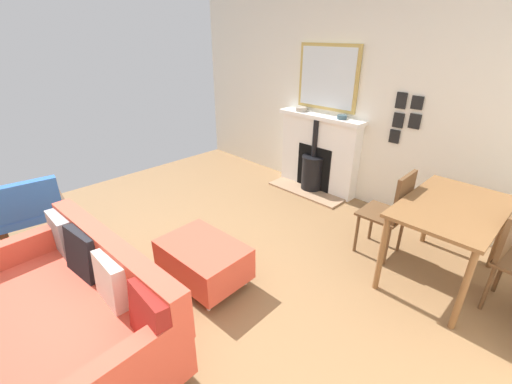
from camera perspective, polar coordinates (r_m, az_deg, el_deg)
The scene contains 12 objects.
ground_plane at distance 3.33m, azimuth -16.60°, elevation -14.53°, with size 5.80×5.25×0.01m, color olive.
wall_left at distance 4.67m, azimuth 14.68°, elevation 15.90°, with size 0.12×5.25×2.73m, color silver.
fireplace at distance 4.85m, azimuth 10.19°, elevation 5.75°, with size 0.50×1.26×1.07m.
mirror_over_mantel at distance 4.69m, azimuth 11.93°, elevation 18.30°, with size 0.04×0.88×0.81m.
mantel_bowl_near at distance 4.87m, azimuth 7.59°, elevation 13.67°, with size 0.15×0.15×0.06m.
mantel_bowl_far at distance 4.51m, azimuth 14.26°, elevation 12.15°, with size 0.12×0.12×0.05m.
sofa at distance 2.79m, azimuth -28.14°, elevation -16.90°, with size 0.99×1.76×0.76m.
ottoman at distance 3.11m, azimuth -8.83°, elevation -11.08°, with size 0.57×0.79×0.39m.
armchair_accent at distance 4.11m, azimuth -34.09°, elevation -2.36°, with size 0.74×0.66×0.80m.
dining_table at distance 3.34m, azimuth 29.97°, elevation -3.44°, with size 1.16×0.73×0.76m.
dining_chair_near_fireplace at distance 3.52m, azimuth 21.92°, elevation -2.62°, with size 0.41×0.41×0.91m.
photo_gallery_row at distance 4.26m, azimuth 23.74°, elevation 11.56°, with size 0.02×0.31×0.58m.
Camera 1 is at (1.06, 2.37, 2.08)m, focal length 23.81 mm.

